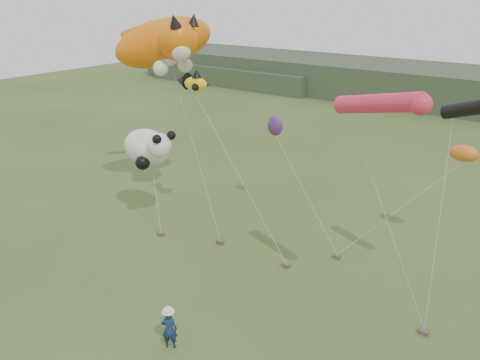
% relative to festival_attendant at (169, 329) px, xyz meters
% --- Properties ---
extents(ground, '(120.00, 120.00, 0.00)m').
position_rel_festival_attendant_xyz_m(ground, '(0.35, 1.97, -0.79)').
color(ground, '#385123').
rests_on(ground, ground).
extents(headland, '(90.00, 13.00, 4.00)m').
position_rel_festival_attendant_xyz_m(headland, '(-2.76, 46.66, 1.13)').
color(headland, '#2D3D28').
rests_on(headland, ground).
extents(festival_attendant, '(0.69, 0.62, 1.58)m').
position_rel_festival_attendant_xyz_m(festival_attendant, '(0.00, 0.00, 0.00)').
color(festival_attendant, '#15274E').
rests_on(festival_attendant, ground).
extents(sandbag_anchors, '(13.87, 3.72, 0.18)m').
position_rel_festival_attendant_xyz_m(sandbag_anchors, '(0.11, 7.03, -0.70)').
color(sandbag_anchors, brown).
rests_on(sandbag_anchors, ground).
extents(cat_kite, '(7.35, 5.78, 3.81)m').
position_rel_festival_attendant_xyz_m(cat_kite, '(-8.88, 9.50, 8.61)').
color(cat_kite, '#DC6308').
rests_on(cat_kite, ground).
extents(fish_kite, '(2.18, 1.48, 1.14)m').
position_rel_festival_attendant_xyz_m(fish_kite, '(-5.77, 7.99, 7.03)').
color(fish_kite, yellow).
rests_on(fish_kite, ground).
extents(tube_kites, '(6.11, 4.96, 1.78)m').
position_rel_festival_attendant_xyz_m(tube_kites, '(5.91, 7.17, 7.61)').
color(tube_kites, black).
rests_on(tube_kites, ground).
extents(panda_kite, '(3.44, 2.23, 2.14)m').
position_rel_festival_attendant_xyz_m(panda_kite, '(-8.14, 7.03, 3.44)').
color(panda_kite, white).
rests_on(panda_kite, ground).
extents(misc_kites, '(10.64, 2.13, 1.12)m').
position_rel_festival_attendant_xyz_m(misc_kites, '(2.09, 12.86, 4.25)').
color(misc_kites, orange).
rests_on(misc_kites, ground).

